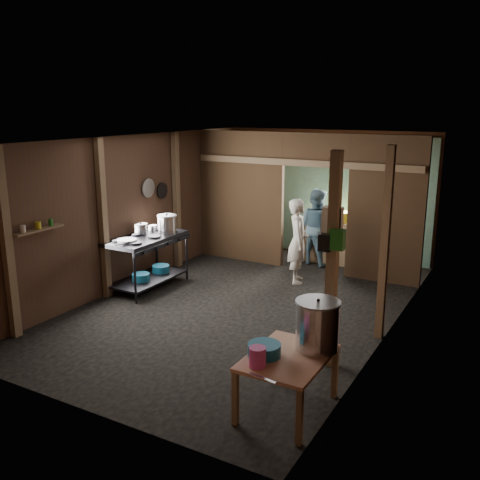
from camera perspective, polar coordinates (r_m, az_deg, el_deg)
The scene contains 42 objects.
floor at distance 8.58m, azimuth 0.66°, elevation -6.86°, with size 4.50×7.00×0.00m, color black.
ceiling at distance 8.02m, azimuth 0.71°, elevation 10.76°, with size 4.50×7.00×0.00m, color #272625.
wall_back at distance 11.34m, azimuth 9.20°, elevation 4.98°, with size 4.50×0.00×2.60m, color #452C1C.
wall_front at distance 5.50m, azimuth -17.11°, elevation -5.34°, with size 4.50×0.00×2.60m, color #452C1C.
wall_left at distance 9.46m, azimuth -11.39°, elevation 3.07°, with size 0.00×7.00×2.60m, color #452C1C.
wall_right at distance 7.42m, azimuth 16.12°, elevation -0.25°, with size 0.00×7.00×2.60m, color #452C1C.
partition_left at distance 10.72m, azimuth 0.08°, elevation 4.63°, with size 1.85×0.10×2.60m, color #443017.
partition_right at distance 9.67m, azimuth 15.30°, elevation 3.08°, with size 1.35×0.10×2.60m, color #443017.
partition_header at distance 9.93m, azimuth 8.16°, elevation 9.55°, with size 1.30×0.10×0.60m, color #443017.
turquoise_panel at distance 11.30m, azimuth 9.08°, elevation 4.69°, with size 4.40×0.06×2.50m, color #5B9F97.
back_counter at distance 10.91m, azimuth 9.49°, elevation -0.09°, with size 1.20×0.50×0.85m, color #816548.
wall_clock at distance 11.09m, azimuth 10.36°, elevation 7.86°, with size 0.20×0.20×0.03m, color beige.
post_left_a at distance 7.67m, azimuth -23.63°, elevation -0.44°, with size 0.10×0.12×2.60m, color #816548.
post_left_b at distance 8.83m, azimuth -14.40°, elevation 2.12°, with size 0.10×0.12×2.60m, color #816548.
post_left_c at distance 10.34m, azimuth -6.79°, elevation 4.18°, with size 0.10×0.12×2.60m, color #816548.
post_right at distance 7.25m, azimuth 15.22°, elevation -0.53°, with size 0.10×0.12×2.60m, color #816548.
post_free at distance 6.32m, azimuth 9.83°, elevation -2.38°, with size 0.12×0.12×2.60m, color #816548.
cross_beam at distance 10.00m, azimuth 6.66°, elevation 8.19°, with size 4.40×0.12×0.12m, color #816548.
pan_lid_big at distance 9.68m, azimuth -9.77°, elevation 5.49°, with size 0.34×0.34×0.03m, color gray.
pan_lid_small at distance 10.00m, azimuth -8.31°, elevation 5.25°, with size 0.30×0.30×0.03m, color black.
wall_shelf at distance 7.93m, azimuth -20.72°, elevation 1.03°, with size 0.14×0.80×0.03m, color #816548.
jar_white at distance 7.76m, azimuth -22.16°, elevation 1.12°, with size 0.07×0.07×0.10m, color beige.
jar_yellow at distance 7.91m, azimuth -20.76°, elevation 1.48°, with size 0.08×0.08×0.10m, color gold.
jar_green at distance 8.05m, azimuth -19.58°, elevation 1.79°, with size 0.06×0.06×0.10m, color #19681C.
bag_white at distance 6.29m, azimuth 9.83°, elevation 2.06°, with size 0.22×0.15×0.32m, color beige.
bag_green at distance 6.16m, azimuth 10.37°, elevation 0.06°, with size 0.16×0.12×0.24m, color #19681C.
bag_black at distance 6.20m, azimuth 9.07°, elevation -0.27°, with size 0.14×0.10×0.20m, color black.
gas_range at distance 9.33m, azimuth -9.91°, elevation -2.35°, with size 0.80×1.55×0.92m, color black, non-canonical shape.
prep_table at distance 5.70m, azimuth 5.08°, elevation -14.99°, with size 0.76×1.04×0.62m, color tan, non-canonical shape.
stove_pot_large at distance 9.37m, azimuth -7.79°, elevation 1.65°, with size 0.34×0.34×0.34m, color #BBBBBF, non-canonical shape.
stove_pot_med at distance 9.36m, azimuth -10.53°, elevation 1.11°, with size 0.23×0.23×0.21m, color #BBBBBF, non-canonical shape.
stove_saucepan at distance 9.61m, azimuth -9.31°, elevation 1.29°, with size 0.16×0.16×0.10m, color #BBBBBF.
frying_pan at distance 8.85m, azimuth -11.98°, elevation -0.09°, with size 0.32×0.54×0.07m, color gray, non-canonical shape.
blue_tub_front at distance 9.27m, azimuth -10.54°, elevation -3.91°, with size 0.30×0.30×0.12m, color #155D80.
blue_tub_back at distance 9.68m, azimuth -8.45°, elevation -3.04°, with size 0.31×0.31×0.12m, color #155D80.
stock_pot at distance 5.64m, azimuth 8.25°, elevation -9.06°, with size 0.47×0.47×0.54m, color #BBBBBF, non-canonical shape.
wash_basin at distance 5.51m, azimuth 2.61°, elevation -11.63°, with size 0.34×0.34×0.13m, color #155D80.
pink_bucket at distance 5.29m, azimuth 1.88°, elevation -12.38°, with size 0.17×0.17×0.20m, color #CC4192.
knife at distance 5.12m, azimuth 2.41°, elevation -14.50°, with size 0.30×0.04×0.01m, color #BBBBBF.
yellow_tub at distance 10.72m, azimuth 10.86°, elevation 2.45°, with size 0.35×0.35×0.19m, color gold.
cook at distance 9.47m, azimuth 6.21°, elevation -0.11°, with size 0.55×0.36×1.51m, color beige.
worker_back at distance 10.62m, azimuth 8.10°, elevation 1.41°, with size 0.74×0.57×1.51m, color slate.
Camera 1 is at (3.82, -7.03, 3.08)m, focal length 39.96 mm.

